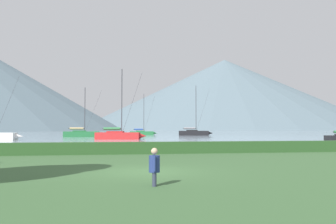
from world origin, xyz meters
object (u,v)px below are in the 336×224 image
(sailboat_slip_7, at_px, (119,135))
(person_seated_viewer, at_px, (154,165))
(sailboat_slip_9, at_px, (194,133))
(sailboat_slip_0, at_px, (82,134))
(sailboat_slip_8, at_px, (142,133))

(sailboat_slip_7, xyz_separation_m, person_seated_viewer, (-0.42, -49.18, -0.03))
(sailboat_slip_9, relative_size, person_seated_viewer, 10.14)
(sailboat_slip_0, bearing_deg, person_seated_viewer, -86.42)
(sailboat_slip_8, bearing_deg, sailboat_slip_9, -25.86)
(sailboat_slip_7, height_order, sailboat_slip_8, sailboat_slip_7)
(sailboat_slip_7, height_order, sailboat_slip_9, sailboat_slip_9)
(sailboat_slip_0, relative_size, sailboat_slip_8, 0.95)
(sailboat_slip_7, distance_m, person_seated_viewer, 49.18)
(sailboat_slip_0, distance_m, sailboat_slip_7, 18.30)
(sailboat_slip_7, xyz_separation_m, sailboat_slip_8, (7.42, 35.54, -0.09))
(sailboat_slip_9, xyz_separation_m, person_seated_viewer, (-20.32, -77.29, -0.05))
(person_seated_viewer, bearing_deg, sailboat_slip_9, 82.05)
(sailboat_slip_9, bearing_deg, sailboat_slip_0, -147.19)
(sailboat_slip_8, xyz_separation_m, sailboat_slip_9, (12.48, -7.43, 0.11))
(sailboat_slip_0, height_order, person_seated_viewer, sailboat_slip_0)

